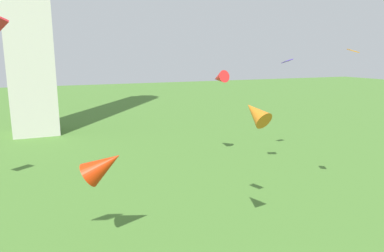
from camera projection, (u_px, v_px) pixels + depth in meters
kite_flying_0 at (219, 78)px, 31.55m from camera, size 1.33×1.89×1.42m
kite_flying_1 at (104, 165)px, 16.98m from camera, size 2.57×2.00×2.10m
kite_flying_3 at (256, 113)px, 17.07m from camera, size 1.27×1.79×1.49m
kite_flying_4 at (287, 61)px, 31.76m from camera, size 0.92×0.69×0.45m
kite_flying_5 at (353, 51)px, 21.30m from camera, size 0.85×0.92×0.27m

